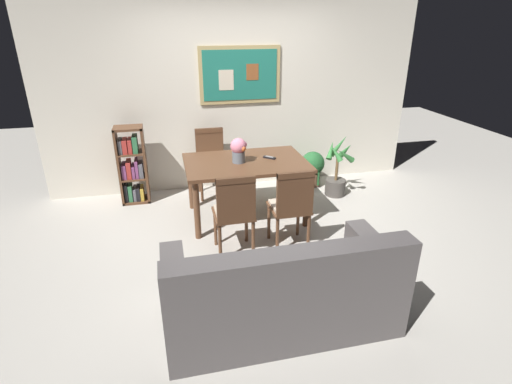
{
  "coord_description": "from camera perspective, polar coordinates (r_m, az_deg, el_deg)",
  "views": [
    {
      "loc": [
        -1.0,
        -3.83,
        2.28
      ],
      "look_at": [
        -0.14,
        -0.2,
        0.65
      ],
      "focal_mm": 28.02,
      "sensor_mm": 36.0,
      "label": 1
    }
  ],
  "objects": [
    {
      "name": "dining_chair_near_left",
      "position": [
        3.98,
        -3.09,
        -2.38
      ],
      "size": [
        0.4,
        0.41,
        0.91
      ],
      "color": "brown",
      "rests_on": "ground_plane"
    },
    {
      "name": "ground_plane",
      "position": [
        4.56,
        1.18,
        -6.37
      ],
      "size": [
        12.0,
        12.0,
        0.0
      ],
      "primitive_type": "plane",
      "color": "#B7B2A8"
    },
    {
      "name": "dining_chair_far_left",
      "position": [
        5.51,
        -6.46,
        5.02
      ],
      "size": [
        0.4,
        0.41,
        0.91
      ],
      "color": "brown",
      "rests_on": "ground_plane"
    },
    {
      "name": "dining_table",
      "position": [
        4.76,
        -1.46,
        3.39
      ],
      "size": [
        1.43,
        0.96,
        0.73
      ],
      "color": "brown",
      "rests_on": "ground_plane"
    },
    {
      "name": "leather_couch",
      "position": [
        3.21,
        3.74,
        -14.17
      ],
      "size": [
        1.8,
        0.84,
        0.84
      ],
      "color": "#514C4C",
      "rests_on": "ground_plane"
    },
    {
      "name": "wall_back_with_painting",
      "position": [
        5.68,
        -3.02,
        13.69
      ],
      "size": [
        5.2,
        0.14,
        2.6
      ],
      "color": "silver",
      "rests_on": "ground_plane"
    },
    {
      "name": "dining_chair_near_right",
      "position": [
        4.12,
        5.09,
        -1.53
      ],
      "size": [
        0.4,
        0.41,
        0.91
      ],
      "color": "brown",
      "rests_on": "ground_plane"
    },
    {
      "name": "bookshelf",
      "position": [
        5.49,
        -17.26,
        3.38
      ],
      "size": [
        0.36,
        0.28,
        1.02
      ],
      "color": "brown",
      "rests_on": "ground_plane"
    },
    {
      "name": "tv_remote",
      "position": [
        4.82,
        1.94,
        4.94
      ],
      "size": [
        0.14,
        0.14,
        0.02
      ],
      "color": "black",
      "rests_on": "dining_table"
    },
    {
      "name": "potted_palm",
      "position": [
        5.61,
        11.44,
        2.39
      ],
      "size": [
        0.37,
        0.41,
        0.85
      ],
      "color": "#4C4742",
      "rests_on": "ground_plane"
    },
    {
      "name": "potted_ivy",
      "position": [
        5.89,
        8.09,
        3.57
      ],
      "size": [
        0.34,
        0.34,
        0.51
      ],
      "color": "brown",
      "rests_on": "ground_plane"
    },
    {
      "name": "flower_vase",
      "position": [
        4.64,
        -2.48,
        6.13
      ],
      "size": [
        0.2,
        0.19,
        0.29
      ],
      "color": "slate",
      "rests_on": "dining_table"
    }
  ]
}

